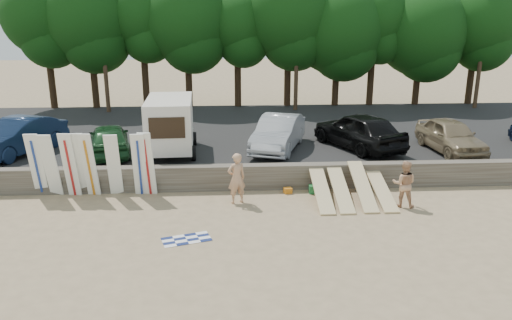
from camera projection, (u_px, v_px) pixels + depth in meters
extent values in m
plane|color=tan|center=(299.00, 217.00, 17.29)|extent=(120.00, 120.00, 0.00)
cube|color=#6B6356|center=(289.00, 176.00, 20.01)|extent=(44.00, 0.50, 1.00)
cube|color=#282828|center=(272.00, 135.00, 27.23)|extent=(44.00, 14.50, 0.70)
cylinder|color=#382616|center=(51.00, 77.00, 32.58)|extent=(0.44, 0.44, 4.04)
sphere|color=#134213|center=(44.00, 14.00, 31.45)|extent=(5.30, 5.30, 5.30)
cylinder|color=#382616|center=(94.00, 77.00, 32.74)|extent=(0.44, 0.44, 3.99)
sphere|color=#134213|center=(88.00, 16.00, 31.62)|extent=(6.08, 6.08, 6.08)
cylinder|color=#382616|center=(145.00, 76.00, 32.91)|extent=(0.44, 0.44, 4.05)
sphere|color=#134213|center=(141.00, 14.00, 31.78)|extent=(4.55, 4.55, 4.55)
cylinder|color=#382616|center=(189.00, 77.00, 33.09)|extent=(0.44, 0.44, 3.89)
sphere|color=#134213|center=(186.00, 18.00, 32.01)|extent=(5.89, 5.89, 5.89)
cylinder|color=#382616|center=(238.00, 78.00, 33.30)|extent=(0.44, 0.44, 3.72)
sphere|color=#134213|center=(237.00, 22.00, 32.26)|extent=(4.43, 4.43, 4.43)
cylinder|color=#382616|center=(288.00, 75.00, 33.43)|extent=(0.44, 0.44, 4.08)
sphere|color=#134213|center=(289.00, 13.00, 32.29)|extent=(6.16, 6.16, 6.16)
cylinder|color=#382616|center=(336.00, 79.00, 33.70)|extent=(0.44, 0.44, 3.47)
sphere|color=#134213|center=(338.00, 28.00, 32.73)|extent=(6.17, 6.17, 6.17)
cylinder|color=#382616|center=(371.00, 76.00, 33.77)|extent=(0.44, 0.44, 3.89)
sphere|color=#134213|center=(375.00, 18.00, 32.68)|extent=(4.51, 4.51, 4.51)
cylinder|color=#382616|center=(417.00, 80.00, 34.03)|extent=(0.44, 0.44, 3.30)
sphere|color=#134213|center=(421.00, 31.00, 33.11)|extent=(5.94, 5.94, 5.94)
cylinder|color=#382616|center=(471.00, 77.00, 34.18)|extent=(0.44, 0.44, 3.71)
sphere|color=#134213|center=(477.00, 22.00, 33.14)|extent=(5.31, 5.31, 5.31)
cylinder|color=#473321|center=(103.00, 39.00, 30.55)|extent=(0.26, 0.26, 9.00)
cylinder|color=#473321|center=(297.00, 39.00, 31.22)|extent=(0.26, 0.26, 9.00)
cylinder|color=#473321|center=(483.00, 38.00, 31.88)|extent=(0.26, 0.26, 9.00)
cube|color=silver|center=(170.00, 122.00, 22.17)|extent=(2.13, 3.98, 2.14)
cube|color=black|center=(167.00, 128.00, 20.24)|extent=(1.46, 0.11, 0.88)
cylinder|color=black|center=(145.00, 154.00, 21.17)|extent=(0.23, 0.65, 0.64)
cylinder|color=black|center=(194.00, 153.00, 21.38)|extent=(0.23, 0.65, 0.64)
cylinder|color=black|center=(151.00, 140.00, 23.58)|extent=(0.23, 0.65, 0.64)
cylinder|color=black|center=(194.00, 139.00, 23.79)|extent=(0.23, 0.65, 0.64)
imported|color=#11213D|center=(17.00, 137.00, 22.19)|extent=(3.38, 5.14, 1.60)
imported|color=#17401E|center=(109.00, 139.00, 22.07)|extent=(2.60, 4.47, 1.43)
imported|color=#ACAEB2|center=(278.00, 133.00, 22.92)|extent=(3.09, 5.03, 1.56)
imported|color=black|center=(359.00, 130.00, 23.10)|extent=(3.93, 5.43, 1.72)
imported|color=#877456|center=(451.00, 136.00, 22.58)|extent=(2.05, 4.47, 1.49)
cube|color=white|center=(37.00, 165.00, 18.84)|extent=(0.52, 0.63, 2.55)
cube|color=white|center=(50.00, 166.00, 18.80)|extent=(0.54, 0.70, 2.54)
cube|color=white|center=(70.00, 165.00, 18.81)|extent=(0.55, 0.59, 2.57)
cube|color=white|center=(80.00, 164.00, 18.92)|extent=(0.54, 0.65, 2.55)
cube|color=white|center=(89.00, 165.00, 18.84)|extent=(0.57, 0.65, 2.56)
cube|color=white|center=(114.00, 165.00, 18.89)|extent=(0.56, 0.77, 2.53)
cube|color=white|center=(139.00, 165.00, 18.89)|extent=(0.55, 0.70, 2.54)
cube|color=white|center=(147.00, 164.00, 18.94)|extent=(0.57, 0.60, 2.57)
cube|color=#D6BD87|center=(321.00, 189.00, 18.65)|extent=(0.56, 2.89, 0.96)
cube|color=#D6BD87|center=(340.00, 188.00, 18.69)|extent=(0.56, 2.88, 0.99)
cube|color=#D6BD87|center=(363.00, 186.00, 18.75)|extent=(0.56, 2.84, 1.11)
cube|color=#D6BD87|center=(381.00, 189.00, 18.86)|extent=(0.56, 2.92, 0.81)
imported|color=tan|center=(237.00, 178.00, 18.32)|extent=(0.82, 0.68, 1.92)
imported|color=tan|center=(404.00, 184.00, 18.04)|extent=(1.00, 0.89, 1.72)
cube|color=#217B3B|center=(314.00, 189.00, 19.54)|extent=(0.39, 0.32, 0.32)
cube|color=orange|center=(288.00, 191.00, 19.55)|extent=(0.35, 0.31, 0.22)
plane|color=white|center=(186.00, 239.00, 15.60)|extent=(1.88, 1.88, 0.00)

